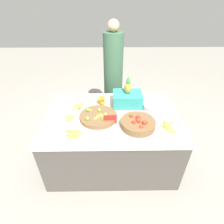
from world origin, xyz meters
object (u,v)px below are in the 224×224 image
(produce_crate, at_px, (127,98))
(vendor_person, at_px, (113,79))
(metal_bowl, at_px, (157,107))
(price_sign, at_px, (110,119))
(tomato_basket, at_px, (138,124))
(lime_bowl, at_px, (98,116))

(produce_crate, xyz_separation_m, vendor_person, (-0.17, 0.67, -0.04))
(metal_bowl, relative_size, price_sign, 2.32)
(price_sign, height_order, vendor_person, vendor_person)
(tomato_basket, height_order, vendor_person, vendor_person)
(lime_bowl, xyz_separation_m, price_sign, (0.14, -0.10, 0.03))
(tomato_basket, height_order, produce_crate, produce_crate)
(tomato_basket, relative_size, produce_crate, 0.95)
(tomato_basket, bearing_deg, produce_crate, 99.44)
(lime_bowl, height_order, metal_bowl, lime_bowl)
(vendor_person, bearing_deg, price_sign, -92.91)
(lime_bowl, relative_size, price_sign, 2.93)
(price_sign, relative_size, vendor_person, 0.09)
(vendor_person, bearing_deg, metal_bowl, -56.63)
(lime_bowl, distance_m, price_sign, 0.17)
(lime_bowl, height_order, tomato_basket, tomato_basket)
(price_sign, xyz_separation_m, produce_crate, (0.22, 0.40, 0.04))
(tomato_basket, height_order, price_sign, tomato_basket)
(vendor_person, bearing_deg, produce_crate, -76.16)
(lime_bowl, height_order, price_sign, price_sign)
(tomato_basket, distance_m, metal_bowl, 0.44)
(lime_bowl, distance_m, tomato_basket, 0.46)
(lime_bowl, height_order, vendor_person, vendor_person)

